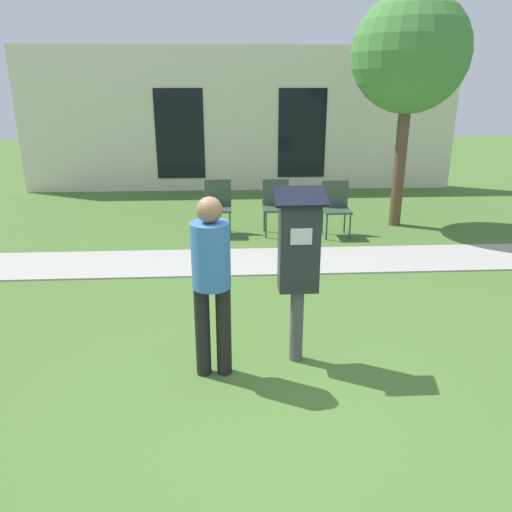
{
  "coord_description": "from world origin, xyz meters",
  "views": [
    {
      "loc": [
        -0.35,
        -3.4,
        2.42
      ],
      "look_at": [
        -0.12,
        0.52,
        1.05
      ],
      "focal_mm": 35.0,
      "sensor_mm": 36.0,
      "label": 1
    }
  ],
  "objects_px": {
    "person_standing": "(211,275)",
    "outdoor_chair_left": "(218,203)",
    "parking_meter": "(299,255)",
    "outdoor_chair_right": "(336,204)",
    "outdoor_chair_middle": "(276,202)"
  },
  "relations": [
    {
      "from": "outdoor_chair_right",
      "to": "outdoor_chair_middle",
      "type": "bearing_deg",
      "value": 153.77
    },
    {
      "from": "person_standing",
      "to": "outdoor_chair_middle",
      "type": "bearing_deg",
      "value": 53.53
    },
    {
      "from": "outdoor_chair_middle",
      "to": "outdoor_chair_right",
      "type": "distance_m",
      "value": 0.98
    },
    {
      "from": "person_standing",
      "to": "outdoor_chair_right",
      "type": "xyz_separation_m",
      "value": [
        1.92,
        4.11,
        -0.4
      ]
    },
    {
      "from": "parking_meter",
      "to": "outdoor_chair_right",
      "type": "height_order",
      "value": "parking_meter"
    },
    {
      "from": "person_standing",
      "to": "outdoor_chair_middle",
      "type": "distance_m",
      "value": 4.41
    },
    {
      "from": "parking_meter",
      "to": "outdoor_chair_right",
      "type": "xyz_separation_m",
      "value": [
        1.18,
        3.92,
        -0.49
      ]
    },
    {
      "from": "parking_meter",
      "to": "outdoor_chair_left",
      "type": "height_order",
      "value": "parking_meter"
    },
    {
      "from": "person_standing",
      "to": "outdoor_chair_middle",
      "type": "height_order",
      "value": "person_standing"
    },
    {
      "from": "parking_meter",
      "to": "outdoor_chair_left",
      "type": "distance_m",
      "value": 4.22
    },
    {
      "from": "person_standing",
      "to": "outdoor_chair_left",
      "type": "bearing_deg",
      "value": 66.28
    },
    {
      "from": "parking_meter",
      "to": "outdoor_chair_middle",
      "type": "bearing_deg",
      "value": 87.06
    },
    {
      "from": "outdoor_chair_middle",
      "to": "person_standing",
      "type": "bearing_deg",
      "value": -92.93
    },
    {
      "from": "parking_meter",
      "to": "outdoor_chair_right",
      "type": "bearing_deg",
      "value": 73.27
    },
    {
      "from": "outdoor_chair_right",
      "to": "parking_meter",
      "type": "bearing_deg",
      "value": -122.69
    }
  ]
}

